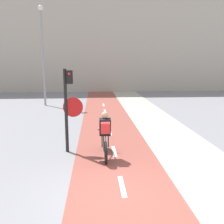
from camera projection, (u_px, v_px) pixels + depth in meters
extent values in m
plane|color=gray|center=(125.00, 197.00, 5.68)|extent=(120.00, 120.00, 0.00)
cube|color=brown|center=(125.00, 197.00, 5.68)|extent=(2.61, 60.00, 0.02)
cube|color=white|center=(122.00, 186.00, 6.16)|extent=(0.12, 1.10, 0.00)
cube|color=white|center=(114.00, 151.00, 8.61)|extent=(0.12, 1.10, 0.00)
cube|color=white|center=(110.00, 132.00, 11.06)|extent=(0.12, 1.10, 0.00)
cube|color=white|center=(107.00, 120.00, 13.51)|extent=(0.12, 1.10, 0.00)
cube|color=white|center=(105.00, 111.00, 15.96)|extent=(0.12, 1.10, 0.00)
cube|color=white|center=(104.00, 105.00, 18.41)|extent=(0.12, 1.10, 0.00)
cube|color=#B2A899|center=(100.00, 47.00, 28.58)|extent=(60.00, 5.00, 9.78)
cylinder|color=black|center=(66.00, 111.00, 8.39)|extent=(0.11, 0.11, 2.84)
cube|color=black|center=(70.00, 77.00, 8.19)|extent=(0.20, 0.20, 0.44)
sphere|color=red|center=(69.00, 74.00, 8.06)|extent=(0.09, 0.09, 0.09)
cone|color=red|center=(73.00, 107.00, 8.38)|extent=(0.67, 0.01, 0.67)
cone|color=silver|center=(73.00, 107.00, 8.38)|extent=(0.60, 0.02, 0.60)
cylinder|color=gray|center=(43.00, 59.00, 17.71)|extent=(0.14, 0.14, 6.66)
sphere|color=silver|center=(40.00, 8.00, 17.05)|extent=(0.36, 0.36, 0.36)
cylinder|color=black|center=(106.00, 153.00, 7.57)|extent=(0.07, 0.68, 0.68)
cylinder|color=black|center=(104.00, 141.00, 8.67)|extent=(0.07, 0.68, 0.68)
cylinder|color=slate|center=(105.00, 140.00, 8.30)|extent=(0.04, 0.72, 0.42)
cylinder|color=slate|center=(105.00, 144.00, 7.78)|extent=(0.04, 0.38, 0.45)
cylinder|color=slate|center=(105.00, 135.00, 8.08)|extent=(0.04, 1.05, 0.07)
cylinder|color=slate|center=(106.00, 151.00, 7.78)|extent=(0.04, 0.43, 0.05)
cylinder|color=black|center=(104.00, 130.00, 8.59)|extent=(0.46, 0.03, 0.03)
cube|color=black|center=(105.00, 127.00, 7.90)|extent=(0.36, 0.31, 0.59)
sphere|color=tan|center=(105.00, 115.00, 7.87)|extent=(0.22, 0.22, 0.22)
cylinder|color=#232328|center=(102.00, 141.00, 7.95)|extent=(0.04, 0.07, 0.43)
cylinder|color=#232328|center=(108.00, 141.00, 7.96)|extent=(0.04, 0.07, 0.43)
cube|color=red|center=(105.00, 128.00, 7.72)|extent=(0.28, 0.23, 0.39)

